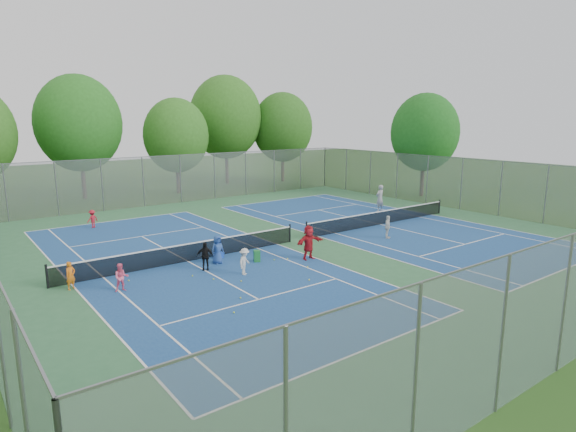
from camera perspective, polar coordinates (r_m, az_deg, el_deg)
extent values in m
plane|color=#244B17|center=(28.14, 1.22, -2.92)|extent=(120.00, 120.00, 0.00)
cube|color=#30673E|center=(28.14, 1.22, -2.91)|extent=(32.00, 32.00, 0.01)
cube|color=navy|center=(24.60, -11.78, -5.29)|extent=(10.97, 23.77, 0.01)
cube|color=navy|center=(32.80, 10.90, -1.00)|extent=(10.97, 23.77, 0.01)
cube|color=black|center=(24.47, -11.82, -4.31)|extent=(12.87, 0.10, 0.91)
cube|color=black|center=(32.71, 10.92, -0.25)|extent=(12.87, 0.10, 0.91)
cube|color=gray|center=(41.34, -12.62, 4.31)|extent=(32.00, 0.10, 4.00)
cube|color=gray|center=(39.52, 19.86, 3.57)|extent=(0.10, 32.00, 4.00)
cylinder|color=#443326|center=(46.01, -23.11, 4.29)|extent=(0.36, 0.36, 3.85)
ellipsoid|color=#24621C|center=(45.72, -23.57, 10.04)|extent=(7.20, 7.20, 8.28)
cylinder|color=#443326|center=(46.73, -12.91, 4.59)|extent=(0.36, 0.36, 3.15)
ellipsoid|color=#2E661D|center=(46.44, -13.12, 9.28)|extent=(6.00, 6.00, 6.90)
cylinder|color=#443326|center=(52.48, -7.27, 6.11)|extent=(0.36, 0.36, 4.20)
ellipsoid|color=#2D631C|center=(52.24, -7.41, 11.52)|extent=(7.60, 7.60, 8.74)
cylinder|color=#443326|center=(54.09, -0.65, 6.00)|extent=(0.36, 0.36, 3.50)
ellipsoid|color=#285A1A|center=(53.84, -0.66, 10.47)|extent=(6.60, 6.60, 7.59)
cylinder|color=#443326|center=(45.42, 15.62, 4.48)|extent=(0.36, 0.36, 3.50)
ellipsoid|color=#1A5919|center=(45.13, 15.90, 9.53)|extent=(6.00, 6.00, 6.90)
cube|color=blue|center=(24.92, -8.19, -4.61)|extent=(0.38, 0.38, 0.31)
cube|color=#238135|center=(24.03, -3.71, -4.77)|extent=(0.40, 0.40, 0.59)
imported|color=orange|center=(22.10, -24.36, -6.46)|extent=(0.52, 0.45, 1.21)
imported|color=#FF6389|center=(21.11, -19.15, -6.90)|extent=(0.67, 0.57, 1.19)
imported|color=silver|center=(22.06, -5.17, -5.41)|extent=(0.93, 0.83, 1.25)
imported|color=black|center=(22.94, -9.82, -4.72)|extent=(0.86, 0.68, 1.36)
imported|color=#274A92|center=(23.84, -8.35, -3.97)|extent=(0.73, 0.52, 1.42)
imported|color=red|center=(24.27, 2.47, -3.16)|extent=(1.63, 0.53, 1.76)
imported|color=red|center=(33.67, -22.17, -0.33)|extent=(0.88, 0.70, 1.19)
imported|color=#98989B|center=(37.33, 10.83, 2.09)|extent=(0.77, 0.53, 2.03)
imported|color=silver|center=(29.07, 11.72, -1.30)|extent=(0.87, 0.69, 1.38)
sphere|color=#B6D431|center=(22.29, -11.26, -7.01)|extent=(0.07, 0.07, 0.07)
sphere|color=gold|center=(22.37, -18.36, -7.32)|extent=(0.07, 0.07, 0.07)
sphere|color=#BECD2F|center=(21.68, -8.83, -7.45)|extent=(0.07, 0.07, 0.07)
sphere|color=yellow|center=(24.40, -0.06, -5.13)|extent=(0.07, 0.07, 0.07)
sphere|color=#CCF539|center=(18.09, -6.42, -11.34)|extent=(0.07, 0.07, 0.07)
sphere|color=#CCD230|center=(19.41, -5.65, -9.68)|extent=(0.07, 0.07, 0.07)
sphere|color=yellow|center=(21.36, 2.53, -7.61)|extent=(0.07, 0.07, 0.07)
sphere|color=#E7F138|center=(21.98, -19.03, -7.71)|extent=(0.07, 0.07, 0.07)
sphere|color=#A6C72E|center=(24.23, -1.65, -5.25)|extent=(0.07, 0.07, 0.07)
sphere|color=gold|center=(21.29, -5.58, -7.72)|extent=(0.07, 0.07, 0.07)
sphere|color=gold|center=(23.13, 2.33, -6.09)|extent=(0.07, 0.07, 0.07)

